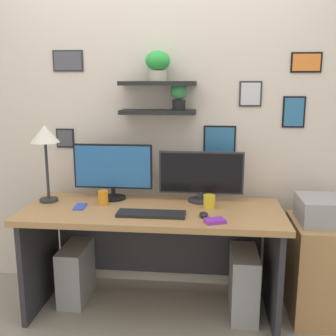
{
  "coord_description": "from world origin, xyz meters",
  "views": [
    {
      "loc": [
        0.37,
        -2.54,
        1.57
      ],
      "look_at": [
        0.1,
        0.05,
        1.02
      ],
      "focal_mm": 42.4,
      "sensor_mm": 36.0,
      "label": 1
    }
  ],
  "objects": [
    {
      "name": "ground_plane",
      "position": [
        0.0,
        0.0,
        0.0
      ],
      "size": [
        8.0,
        8.0,
        0.0
      ],
      "primitive_type": "plane",
      "color": "gray"
    },
    {
      "name": "back_wall_assembly",
      "position": [
        0.0,
        0.44,
        1.36
      ],
      "size": [
        4.4,
        0.24,
        2.7
      ],
      "color": "beige",
      "rests_on": "ground"
    },
    {
      "name": "desk",
      "position": [
        0.0,
        0.06,
        0.54
      ],
      "size": [
        1.75,
        0.68,
        0.75
      ],
      "color": "tan",
      "rests_on": "ground"
    },
    {
      "name": "monitor_left",
      "position": [
        -0.32,
        0.22,
        0.97
      ],
      "size": [
        0.57,
        0.18,
        0.4
      ],
      "color": "black",
      "rests_on": "desk"
    },
    {
      "name": "monitor_right",
      "position": [
        0.32,
        0.22,
        0.94
      ],
      "size": [
        0.6,
        0.18,
        0.36
      ],
      "color": "#2D2D33",
      "rests_on": "desk"
    },
    {
      "name": "keyboard",
      "position": [
        0.01,
        -0.14,
        0.76
      ],
      "size": [
        0.44,
        0.14,
        0.02
      ],
      "primitive_type": "cube",
      "color": "black",
      "rests_on": "desk"
    },
    {
      "name": "computer_mouse",
      "position": [
        0.35,
        -0.13,
        0.77
      ],
      "size": [
        0.06,
        0.09,
        0.03
      ],
      "primitive_type": "ellipsoid",
      "color": "black",
      "rests_on": "desk"
    },
    {
      "name": "desk_lamp",
      "position": [
        -0.77,
        0.1,
        1.2
      ],
      "size": [
        0.2,
        0.2,
        0.55
      ],
      "color": "#2D2D33",
      "rests_on": "desk"
    },
    {
      "name": "cell_phone",
      "position": [
        -0.5,
        -0.02,
        0.76
      ],
      "size": [
        0.08,
        0.14,
        0.01
      ],
      "primitive_type": "cube",
      "rotation": [
        0.0,
        0.0,
        0.07
      ],
      "color": "blue",
      "rests_on": "desk"
    },
    {
      "name": "coffee_mug",
      "position": [
        0.38,
        0.06,
        0.8
      ],
      "size": [
        0.08,
        0.08,
        0.09
      ],
      "primitive_type": "cylinder",
      "color": "yellow",
      "rests_on": "desk"
    },
    {
      "name": "pen_cup",
      "position": [
        -0.36,
        0.06,
        0.8
      ],
      "size": [
        0.07,
        0.07,
        0.1
      ],
      "primitive_type": "cylinder",
      "color": "orange",
      "rests_on": "desk"
    },
    {
      "name": "scissors_tray",
      "position": [
        0.42,
        -0.23,
        0.76
      ],
      "size": [
        0.14,
        0.12,
        0.02
      ],
      "primitive_type": "cube",
      "rotation": [
        0.0,
        0.0,
        0.37
      ],
      "color": "purple",
      "rests_on": "desk"
    },
    {
      "name": "drawer_cabinet",
      "position": [
        1.17,
        0.07,
        0.34
      ],
      "size": [
        0.44,
        0.5,
        0.67
      ],
      "primitive_type": "cube",
      "color": "tan",
      "rests_on": "ground"
    },
    {
      "name": "printer",
      "position": [
        1.17,
        0.07,
        0.76
      ],
      "size": [
        0.38,
        0.34,
        0.17
      ],
      "primitive_type": "cube",
      "color": "#9E9EA3",
      "rests_on": "drawer_cabinet"
    },
    {
      "name": "computer_tower_left",
      "position": [
        -0.59,
        0.1,
        0.21
      ],
      "size": [
        0.18,
        0.4,
        0.41
      ],
      "primitive_type": "cube",
      "color": "#99999E",
      "rests_on": "ground"
    },
    {
      "name": "computer_tower_right",
      "position": [
        0.63,
        0.02,
        0.23
      ],
      "size": [
        0.18,
        0.4,
        0.46
      ],
      "primitive_type": "cube",
      "color": "#99999E",
      "rests_on": "ground"
    }
  ]
}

